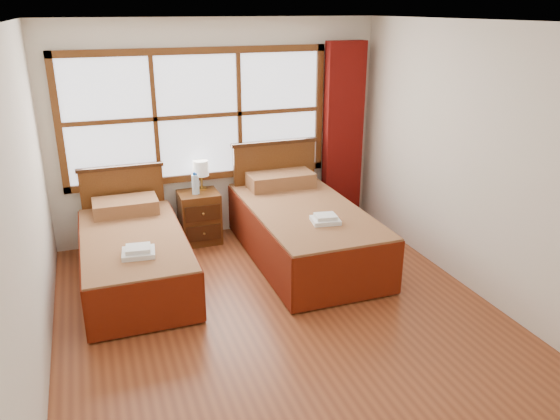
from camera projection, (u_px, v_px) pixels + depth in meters
name	position (u px, v px, depth m)	size (l,w,h in m)	color
floor	(282.00, 317.00, 5.06)	(4.50, 4.50, 0.00)	brown
ceiling	(282.00, 22.00, 4.15)	(4.50, 4.50, 0.00)	white
wall_back	(219.00, 131.00, 6.59)	(4.00, 4.00, 0.00)	silver
wall_left	(24.00, 212.00, 3.97)	(4.50, 4.50, 0.00)	silver
wall_right	(477.00, 163.00, 5.24)	(4.50, 4.50, 0.00)	silver
window	(198.00, 116.00, 6.41)	(3.16, 0.06, 1.56)	white
curtain	(343.00, 134.00, 7.02)	(0.50, 0.16, 2.30)	#650D0A
bed_left	(134.00, 254.00, 5.63)	(1.03, 2.05, 1.00)	#381C0B
bed_right	(302.00, 227.00, 6.21)	(1.17, 2.28, 1.14)	#381C0B
nightstand	(200.00, 217.00, 6.60)	(0.47, 0.46, 0.63)	#5A3013
towels_left	(138.00, 251.00, 5.06)	(0.33, 0.29, 0.09)	white
towels_right	(325.00, 219.00, 5.63)	(0.32, 0.29, 0.08)	white
lamp	(201.00, 169.00, 6.53)	(0.18, 0.18, 0.36)	#B58E3A
bottle_near	(195.00, 184.00, 6.40)	(0.07, 0.07, 0.27)	#C4E7FC
bottle_far	(196.00, 184.00, 6.42)	(0.07, 0.07, 0.25)	#C4E7FC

